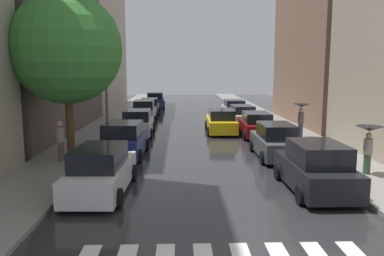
% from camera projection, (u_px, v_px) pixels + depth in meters
% --- Properties ---
extents(ground_plane, '(28.00, 72.00, 0.04)m').
position_uv_depth(ground_plane, '(192.00, 125.00, 30.82)').
color(ground_plane, '#28282B').
extents(sidewalk_left, '(3.00, 72.00, 0.15)m').
position_uv_depth(sidewalk_left, '(110.00, 124.00, 30.60)').
color(sidewalk_left, gray).
rests_on(sidewalk_left, ground).
extents(sidewalk_right, '(3.00, 72.00, 0.15)m').
position_uv_depth(sidewalk_right, '(274.00, 123.00, 31.01)').
color(sidewalk_right, gray).
rests_on(sidewalk_right, ground).
extents(building_left_far, '(6.00, 16.75, 19.24)m').
position_uv_depth(building_left_far, '(87.00, 20.00, 42.26)').
color(building_left_far, '#B2A38C').
rests_on(building_left_far, ground).
extents(building_right_mid, '(6.00, 13.16, 13.62)m').
position_uv_depth(building_right_mid, '(333.00, 37.00, 30.40)').
color(building_right_mid, '#8C6B56').
rests_on(building_right_mid, ground).
extents(parked_car_left_nearest, '(2.12, 4.70, 1.70)m').
position_uv_depth(parked_car_left_nearest, '(101.00, 171.00, 13.66)').
color(parked_car_left_nearest, silver).
rests_on(parked_car_left_nearest, ground).
extents(parked_car_left_second, '(2.31, 4.30, 1.74)m').
position_uv_depth(parked_car_left_second, '(124.00, 141.00, 19.46)').
color(parked_car_left_second, navy).
rests_on(parked_car_left_second, ground).
extents(parked_car_left_third, '(2.14, 4.31, 1.69)m').
position_uv_depth(parked_car_left_third, '(138.00, 123.00, 25.83)').
color(parked_car_left_third, silver).
rests_on(parked_car_left_third, ground).
extents(parked_car_left_fourth, '(2.00, 4.05, 1.79)m').
position_uv_depth(parked_car_left_fourth, '(144.00, 112.00, 32.41)').
color(parked_car_left_fourth, '#B2B7BF').
rests_on(parked_car_left_fourth, ground).
extents(parked_car_left_fifth, '(2.05, 4.39, 1.54)m').
position_uv_depth(parked_car_left_fifth, '(150.00, 106.00, 38.06)').
color(parked_car_left_fifth, '#474C51').
rests_on(parked_car_left_fifth, ground).
extents(parked_car_left_sixth, '(2.30, 4.56, 1.71)m').
position_uv_depth(parked_car_left_sixth, '(155.00, 100.00, 44.64)').
color(parked_car_left_sixth, navy).
rests_on(parked_car_left_sixth, ground).
extents(parked_car_right_nearest, '(2.11, 4.40, 1.79)m').
position_uv_depth(parked_car_right_nearest, '(316.00, 169.00, 13.90)').
color(parked_car_right_nearest, black).
rests_on(parked_car_right_nearest, ground).
extents(parked_car_right_second, '(1.99, 4.36, 1.72)m').
position_uv_depth(parked_car_right_second, '(275.00, 142.00, 19.18)').
color(parked_car_right_second, '#474C51').
rests_on(parked_car_right_second, ground).
extents(parked_car_right_third, '(2.14, 4.61, 1.59)m').
position_uv_depth(parked_car_right_third, '(256.00, 125.00, 25.30)').
color(parked_car_right_third, maroon).
rests_on(parked_car_right_third, ground).
extents(parked_car_right_fourth, '(2.14, 4.53, 1.54)m').
position_uv_depth(parked_car_right_fourth, '(242.00, 116.00, 30.64)').
color(parked_car_right_fourth, silver).
rests_on(parked_car_right_fourth, ground).
extents(parked_car_right_fifth, '(2.11, 4.20, 1.56)m').
position_uv_depth(parked_car_right_fifth, '(234.00, 109.00, 35.81)').
color(parked_car_right_fifth, '#B2B7BF').
rests_on(parked_car_right_fifth, ground).
extents(taxi_midroad, '(2.15, 4.74, 1.81)m').
position_uv_depth(taxi_midroad, '(221.00, 122.00, 26.79)').
color(taxi_midroad, yellow).
rests_on(taxi_midroad, ground).
extents(pedestrian_foreground, '(0.36, 0.36, 1.86)m').
position_uv_depth(pedestrian_foreground, '(60.00, 140.00, 17.87)').
color(pedestrian_foreground, brown).
rests_on(pedestrian_foreground, sidewalk_left).
extents(pedestrian_by_kerb, '(1.09, 1.09, 2.08)m').
position_uv_depth(pedestrian_by_kerb, '(301.00, 113.00, 23.99)').
color(pedestrian_by_kerb, navy).
rests_on(pedestrian_by_kerb, sidewalk_right).
extents(pedestrian_far_side, '(1.05, 1.05, 1.95)m').
position_uv_depth(pedestrian_far_side, '(369.00, 139.00, 15.58)').
color(pedestrian_far_side, '#38513D').
rests_on(pedestrian_far_side, sidewalk_right).
extents(street_tree_left, '(5.08, 5.08, 7.66)m').
position_uv_depth(street_tree_left, '(66.00, 49.00, 17.74)').
color(street_tree_left, '#513823').
rests_on(street_tree_left, sidewalk_left).
extents(lamp_post_left, '(0.60, 0.28, 7.29)m').
position_uv_depth(lamp_post_left, '(106.00, 69.00, 24.03)').
color(lamp_post_left, '#595B60').
rests_on(lamp_post_left, sidewalk_left).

